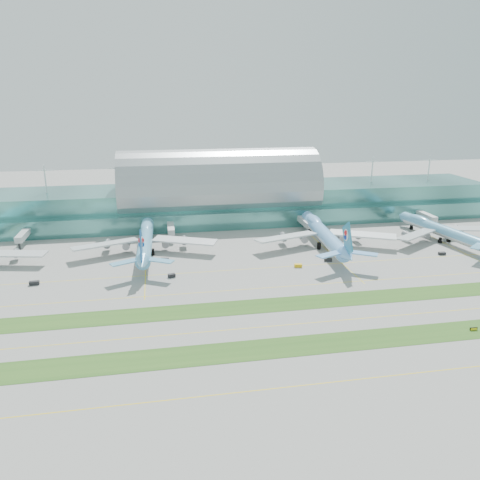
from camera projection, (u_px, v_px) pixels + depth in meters
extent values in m
plane|color=gray|center=(266.00, 308.00, 170.53)|extent=(700.00, 700.00, 0.00)
cube|color=#3D7A75|center=(219.00, 203.00, 289.63)|extent=(340.00, 42.00, 20.00)
cube|color=#3D7A75|center=(224.00, 221.00, 268.59)|extent=(340.00, 8.00, 10.00)
ellipsoid|color=#9EA5A8|center=(219.00, 187.00, 286.64)|extent=(340.00, 46.20, 16.17)
cylinder|color=white|center=(218.00, 174.00, 284.24)|extent=(0.80, 0.80, 16.00)
cube|color=#B2B7B7|center=(24.00, 234.00, 240.32)|extent=(3.50, 22.00, 3.00)
cylinder|color=black|center=(19.00, 247.00, 231.97)|extent=(1.00, 1.00, 4.00)
cube|color=#B2B7B7|center=(171.00, 227.00, 252.90)|extent=(3.50, 22.00, 3.00)
cylinder|color=black|center=(172.00, 239.00, 244.56)|extent=(1.00, 1.00, 4.00)
cube|color=#B2B7B7|center=(304.00, 221.00, 265.49)|extent=(3.50, 22.00, 3.00)
cylinder|color=black|center=(309.00, 232.00, 257.15)|extent=(1.00, 1.00, 4.00)
cube|color=#B2B7B7|center=(425.00, 215.00, 278.08)|extent=(3.50, 22.00, 3.00)
cylinder|color=black|center=(434.00, 225.00, 269.73)|extent=(1.00, 1.00, 4.00)
cube|color=#2D591E|center=(287.00, 347.00, 144.22)|extent=(420.00, 12.00, 0.08)
cube|color=#2D591E|center=(265.00, 305.00, 172.39)|extent=(420.00, 12.00, 0.08)
cube|color=yellow|center=(307.00, 385.00, 125.44)|extent=(420.00, 0.35, 0.01)
cube|color=yellow|center=(276.00, 326.00, 157.38)|extent=(420.00, 0.35, 0.01)
cube|color=yellow|center=(256.00, 289.00, 187.43)|extent=(420.00, 0.35, 0.01)
cube|color=yellow|center=(246.00, 269.00, 208.09)|extent=(420.00, 0.35, 0.01)
cube|color=silver|center=(14.00, 254.00, 211.58)|extent=(29.67, 12.95, 1.17)
cylinder|color=gray|center=(6.00, 255.00, 215.39)|extent=(4.15, 5.78, 3.26)
cylinder|color=#62ACD8|center=(146.00, 240.00, 227.88)|extent=(7.94, 65.23, 6.51)
ellipsoid|color=#62ACD8|center=(147.00, 227.00, 244.53)|extent=(6.62, 19.92, 4.64)
cone|color=#62ACD8|center=(148.00, 222.00, 260.94)|extent=(6.62, 5.39, 6.51)
cone|color=#62ACD8|center=(142.00, 264.00, 192.86)|extent=(6.39, 9.58, 6.18)
cube|color=silver|center=(105.00, 244.00, 223.24)|extent=(32.26, 18.55, 1.28)
cylinder|color=gray|center=(117.00, 244.00, 229.95)|extent=(3.70, 5.85, 3.57)
cube|color=silver|center=(185.00, 240.00, 228.81)|extent=(32.06, 19.70, 1.28)
cylinder|color=gray|center=(175.00, 242.00, 234.12)|extent=(3.70, 5.85, 3.57)
cube|color=#2A6EBA|center=(141.00, 247.00, 192.86)|extent=(0.93, 13.81, 15.14)
cylinder|color=silver|center=(141.00, 242.00, 193.37)|extent=(1.06, 5.06, 5.04)
cylinder|color=black|center=(148.00, 235.00, 252.65)|extent=(1.89, 1.89, 3.15)
cylinder|color=black|center=(139.00, 253.00, 224.90)|extent=(1.89, 1.89, 3.15)
cylinder|color=black|center=(153.00, 252.00, 225.83)|extent=(1.89, 1.89, 3.15)
cylinder|color=#70B3F7|center=(324.00, 234.00, 237.52)|extent=(11.75, 68.23, 6.79)
ellipsoid|color=#70B3F7|center=(314.00, 220.00, 255.00)|extent=(7.95, 21.06, 4.84)
cone|color=#70B3F7|center=(306.00, 216.00, 272.24)|extent=(7.17, 5.96, 6.79)
cone|color=#70B3F7|center=(348.00, 256.00, 200.74)|extent=(7.16, 10.31, 6.45)
cube|color=white|center=(286.00, 237.00, 233.62)|extent=(33.81, 17.90, 1.34)
cylinder|color=gray|center=(293.00, 238.00, 240.41)|extent=(4.16, 6.28, 3.72)
cube|color=white|center=(363.00, 235.00, 237.51)|extent=(33.13, 21.91, 1.34)
cylinder|color=gray|center=(349.00, 236.00, 243.33)|extent=(4.16, 6.28, 3.72)
cube|color=teal|center=(348.00, 239.00, 200.75)|extent=(1.71, 14.41, 15.79)
cylinder|color=white|center=(347.00, 235.00, 201.30)|extent=(1.37, 5.32, 5.26)
cylinder|color=black|center=(311.00, 229.00, 263.52)|extent=(1.97, 1.97, 3.29)
cylinder|color=black|center=(319.00, 246.00, 234.54)|extent=(1.97, 1.97, 3.29)
cylinder|color=black|center=(332.00, 246.00, 235.19)|extent=(1.97, 1.97, 3.29)
cylinder|color=#5CA4CC|center=(440.00, 230.00, 247.35)|extent=(15.29, 59.25, 5.91)
ellipsoid|color=#5CA4CC|center=(420.00, 219.00, 261.75)|extent=(8.41, 18.62, 4.21)
cone|color=#5CA4CC|center=(402.00, 216.00, 275.99)|extent=(6.59, 5.65, 5.91)
cube|color=silver|center=(416.00, 235.00, 240.33)|extent=(28.16, 20.95, 1.16)
cylinder|color=gray|center=(416.00, 235.00, 246.91)|extent=(4.04, 5.69, 3.24)
cube|color=silver|center=(469.00, 228.00, 251.17)|extent=(29.46, 13.32, 1.16)
cylinder|color=gray|center=(455.00, 230.00, 255.04)|extent=(4.04, 5.69, 3.24)
cylinder|color=black|center=(411.00, 227.00, 268.87)|extent=(1.71, 1.71, 2.86)
cylinder|color=black|center=(440.00, 240.00, 244.33)|extent=(1.71, 1.71, 2.86)
cylinder|color=black|center=(449.00, 239.00, 246.13)|extent=(1.71, 1.71, 2.86)
cube|color=black|center=(34.00, 283.00, 190.87)|extent=(3.97, 2.10, 1.58)
cube|color=black|center=(172.00, 276.00, 198.80)|extent=(3.36, 2.59, 1.52)
cube|color=black|center=(165.00, 260.00, 217.89)|extent=(3.97, 2.40, 1.41)
cube|color=#ECB30D|center=(298.00, 265.00, 210.47)|extent=(3.68, 2.27, 1.46)
cube|color=black|center=(328.00, 260.00, 217.69)|extent=(3.92, 2.66, 1.52)
cube|color=black|center=(442.00, 253.00, 226.50)|extent=(3.36, 1.66, 1.36)
cube|color=black|center=(474.00, 329.00, 154.15)|extent=(2.64, 0.37, 1.11)
cube|color=yellow|center=(474.00, 329.00, 153.98)|extent=(2.23, 0.14, 0.81)
cylinder|color=black|center=(471.00, 330.00, 154.13)|extent=(0.12, 0.12, 0.51)
cylinder|color=black|center=(476.00, 330.00, 154.36)|extent=(0.12, 0.12, 0.51)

